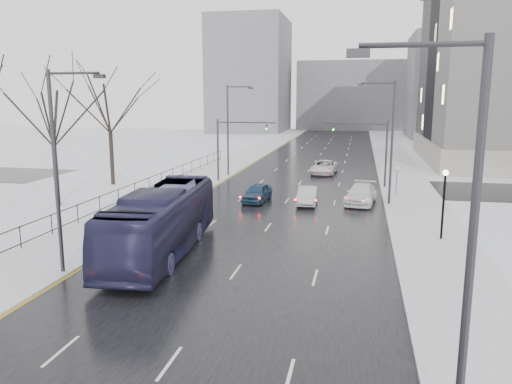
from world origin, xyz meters
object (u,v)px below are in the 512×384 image
Objects in this scene: streetlight_l_far at (230,126)px; sedan_right_cross at (324,167)px; streetlight_r_mid at (389,137)px; mast_signal_right at (375,146)px; tree_park_d at (59,207)px; streetlight_l_near at (59,163)px; no_uturn_sign at (397,171)px; sedan_right_near at (307,195)px; bus at (162,221)px; streetlight_r_near at (461,241)px; sedan_right_far at (361,194)px; tree_park_e at (113,185)px; sedan_center_near at (257,193)px; mast_signal_left at (228,143)px; lamppost_r_mid at (444,194)px.

sedan_right_cross is (10.15, 3.85, -4.80)m from streetlight_l_far.
mast_signal_right is at bearing 96.00° from streetlight_r_mid.
tree_park_d is 2.23× the size of sedan_right_cross.
mast_signal_right is at bearing 61.04° from streetlight_l_near.
streetlight_l_far is at bearing 155.27° from no_uturn_sign.
no_uturn_sign is at bearing 32.60° from sedan_right_near.
streetlight_r_mid is 0.75× the size of bus.
tree_park_d reaches higher than sedan_right_near.
streetlight_r_near is at bearing -77.69° from sedan_right_cross.
sedan_right_cross is (19.78, 21.85, 0.82)m from tree_park_d.
sedan_right_cross is at bearing 112.25° from sedan_right_far.
tree_park_d is 2.85× the size of sedan_right_near.
mast_signal_right reaches higher than no_uturn_sign.
streetlight_r_mid reaches higher than sedan_right_far.
tree_park_e is 3.04× the size of sedan_center_near.
bus reaches higher than sedan_right_near.
streetlight_r_near reaches higher than sedan_right_far.
sedan_center_near is (5.74, -12.90, -4.82)m from streetlight_l_far.
streetlight_l_near reaches higher than mast_signal_right.
streetlight_r_mid reaches higher than mast_signal_left.
tree_park_e is 3.15× the size of lamppost_r_mid.
streetlight_r_mid is 1.54× the size of mast_signal_left.
sedan_right_near is (9.15, -9.02, -3.34)m from mast_signal_left.
sedan_right_far is at bearing 11.95° from sedan_center_near.
tree_park_d is at bearing -159.68° from no_uturn_sign.
sedan_right_far reaches higher than sedan_center_near.
streetlight_r_near reaches higher than sedan_right_cross.
lamppost_r_mid is 14.13m from no_uturn_sign.
streetlight_l_far is 11.87m from sedan_right_cross.
lamppost_r_mid is 0.78× the size of sedan_right_far.
mast_signal_left reaches higher than sedan_right_far.
lamppost_r_mid reaches higher than bus.
lamppost_r_mid is at bearing -29.37° from sedan_center_near.
no_uturn_sign is (16.53, -4.00, -1.81)m from mast_signal_left.
mast_signal_left reaches higher than tree_park_d.
sedan_right_far is (14.31, 20.18, -4.78)m from streetlight_l_near.
tree_park_e reaches higher than sedan_center_near.
streetlight_r_mid is 5.30m from no_uturn_sign.
streetlight_r_near is 0.75× the size of bus.
streetlight_r_mid is at bearing 13.01° from tree_park_d.
tree_park_d is at bearing -156.86° from sedan_center_near.
sedan_right_far is at bearing 93.84° from streetlight_r_near.
lamppost_r_mid is (29.20, -14.00, 2.94)m from tree_park_e.
streetlight_l_near is 1.83× the size of sedan_right_far.
streetlight_l_near is at bearing -91.72° from mast_signal_left.
tree_park_d is 29.23m from lamppost_r_mid.
streetlight_r_mid reaches higher than sedan_right_cross.
tree_park_d is 0.94× the size of bus.
streetlight_l_near reaches higher than tree_park_e.
sedan_right_far is (24.34, -3.82, 0.83)m from tree_park_e.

